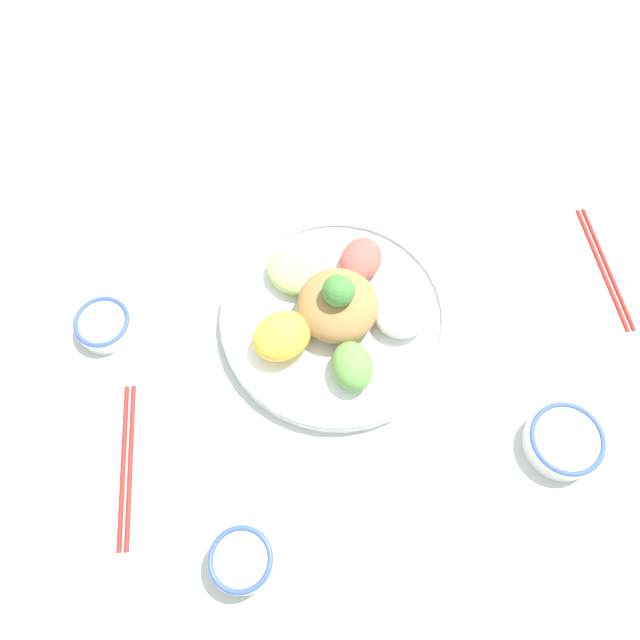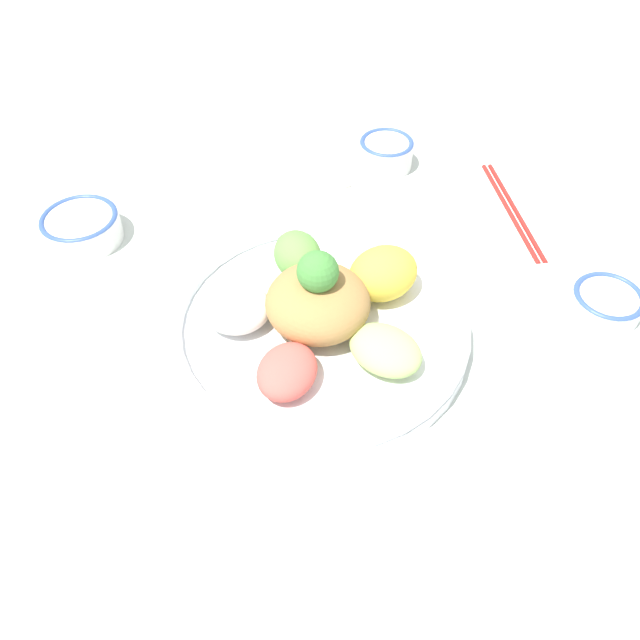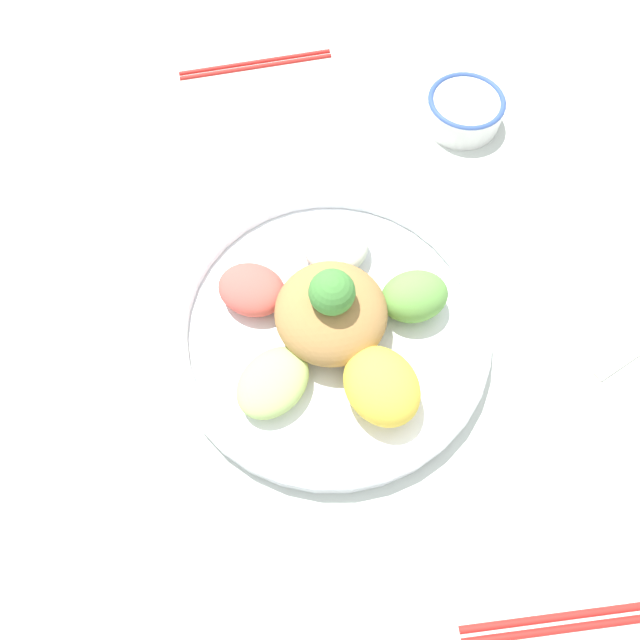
{
  "view_description": "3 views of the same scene",
  "coord_description": "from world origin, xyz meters",
  "px_view_note": "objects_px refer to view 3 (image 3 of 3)",
  "views": [
    {
      "loc": [
        -0.44,
        -0.06,
        0.88
      ],
      "look_at": [
        -0.06,
        -0.01,
        0.05
      ],
      "focal_mm": 35.0,
      "sensor_mm": 36.0,
      "label": 1
    },
    {
      "loc": [
        0.46,
        -0.0,
        0.56
      ],
      "look_at": [
        -0.04,
        -0.04,
        0.03
      ],
      "focal_mm": 35.0,
      "sensor_mm": 36.0,
      "label": 2
    },
    {
      "loc": [
        -0.05,
        0.2,
        0.57
      ],
      "look_at": [
        -0.03,
        -0.04,
        0.02
      ],
      "focal_mm": 30.0,
      "sensor_mm": 36.0,
      "label": 3
    }
  ],
  "objects_px": {
    "rice_bowl_blue": "(464,109)",
    "chopsticks_pair_near": "(256,63)",
    "salad_platter": "(332,324)",
    "chopsticks_pair_far": "(584,621)"
  },
  "relations": [
    {
      "from": "rice_bowl_blue",
      "to": "salad_platter",
      "type": "bearing_deg",
      "value": 65.93
    },
    {
      "from": "rice_bowl_blue",
      "to": "chopsticks_pair_far",
      "type": "relative_size",
      "value": 0.45
    },
    {
      "from": "salad_platter",
      "to": "rice_bowl_blue",
      "type": "bearing_deg",
      "value": -114.07
    },
    {
      "from": "chopsticks_pair_near",
      "to": "rice_bowl_blue",
      "type": "bearing_deg",
      "value": -32.91
    },
    {
      "from": "rice_bowl_blue",
      "to": "chopsticks_pair_far",
      "type": "bearing_deg",
      "value": 100.11
    },
    {
      "from": "salad_platter",
      "to": "rice_bowl_blue",
      "type": "relative_size",
      "value": 3.42
    },
    {
      "from": "salad_platter",
      "to": "chopsticks_pair_near",
      "type": "xyz_separation_m",
      "value": [
        0.15,
        -0.42,
        -0.02
      ]
    },
    {
      "from": "chopsticks_pair_near",
      "to": "chopsticks_pair_far",
      "type": "relative_size",
      "value": 0.96
    },
    {
      "from": "rice_bowl_blue",
      "to": "chopsticks_pair_near",
      "type": "distance_m",
      "value": 0.31
    },
    {
      "from": "salad_platter",
      "to": "chopsticks_pair_far",
      "type": "bearing_deg",
      "value": 134.2
    }
  ]
}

